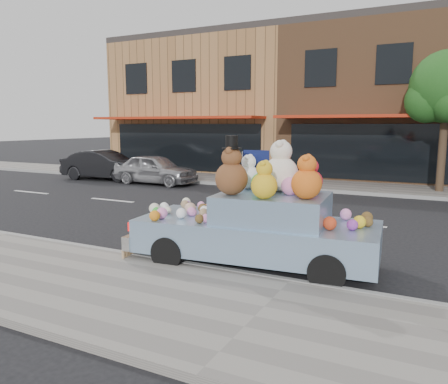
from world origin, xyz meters
The scene contains 11 objects.
ground centered at (0.00, 0.00, 0.00)m, with size 120.00×120.00×0.00m, color black.
near_sidewalk centered at (0.00, -6.50, 0.06)m, with size 60.00×3.00×0.12m, color gray.
far_sidewalk centered at (0.00, 6.50, 0.06)m, with size 60.00×3.00×0.12m, color gray.
near_kerb centered at (0.00, -5.00, 0.07)m, with size 60.00×0.12×0.13m, color gray.
far_kerb centered at (0.00, 5.00, 0.07)m, with size 60.00×0.12×0.13m, color gray.
storefront_left centered at (-10.00, 11.97, 3.64)m, with size 10.00×9.80×7.30m.
storefront_mid centered at (0.00, 11.97, 3.64)m, with size 10.00×9.80×7.30m.
street_tree centered at (2.03, 6.55, 3.69)m, with size 3.00×2.70×5.22m.
car_silver centered at (-9.12, 4.10, 0.65)m, with size 1.54×3.82×1.30m, color #A3A4A8.
car_dark centered at (-12.11, 4.28, 0.69)m, with size 1.45×4.16×1.37m, color black.
art_car centered at (-0.88, -4.25, 0.83)m, with size 4.62×2.13×2.38m.
Camera 1 is at (2.04, -11.44, 2.57)m, focal length 35.00 mm.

